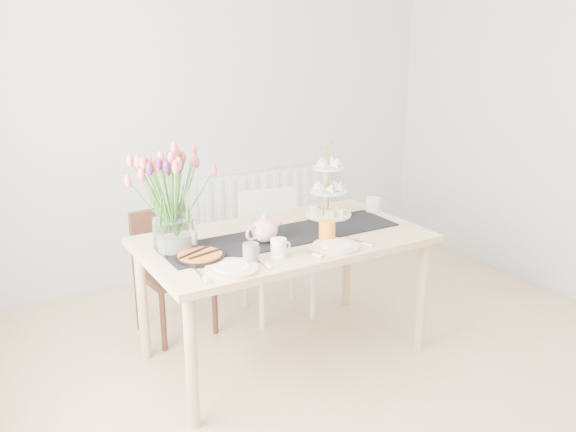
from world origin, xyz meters
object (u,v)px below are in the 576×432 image
plate_right (336,246)px  cake_stand (328,198)px  chair_brown (168,262)px  tulip_vase (172,185)px  radiator (268,207)px  mug_grey (251,253)px  chair_white (274,243)px  cream_jug (373,205)px  mug_white (279,248)px  tart_tin (200,257)px  mug_orange (327,230)px  plate_left (232,268)px  dining_table (284,249)px  teapot (265,230)px

plate_right → cake_stand: bearing=60.4°
chair_brown → tulip_vase: (-0.15, -0.59, 0.66)m
radiator → mug_grey: (-1.04, -1.72, 0.35)m
chair_white → cream_jug: 0.73m
mug_white → radiator: bearing=58.4°
tulip_vase → tart_tin: size_ratio=2.60×
tart_tin → mug_grey: (0.21, -0.16, 0.03)m
mug_orange → plate_right: mug_orange is taller
radiator → chair_brown: bearing=-145.8°
mug_orange → plate_left: mug_orange is taller
radiator → plate_right: (-0.54, -1.76, 0.31)m
dining_table → mug_white: 0.34m
chair_white → tulip_vase: bearing=-142.0°
radiator → mug_white: bearing=-117.0°
dining_table → cream_jug: size_ratio=17.07×
plate_left → radiator: bearing=56.5°
teapot → mug_white: 0.23m
cream_jug → plate_right: cream_jug is taller
plate_right → mug_grey: bearing=175.2°
cream_jug → plate_left: cream_jug is taller
teapot → plate_right: 0.40m
mug_white → mug_grey: bearing=172.0°
mug_white → plate_right: mug_white is taller
radiator → plate_right: plate_right is taller
cream_jug → mug_grey: size_ratio=0.96×
teapot → mug_white: teapot is taller
teapot → cream_jug: size_ratio=2.50×
chair_brown → mug_orange: 1.12m
cake_stand → mug_white: cake_stand is taller
cake_stand → cream_jug: cake_stand is taller
mug_grey → plate_left: 0.14m
cake_stand → cream_jug: size_ratio=4.59×
mug_orange → chair_white: bearing=24.2°
cake_stand → mug_orange: size_ratio=3.90×
cream_jug → plate_right: (-0.58, -0.42, -0.04)m
dining_table → teapot: size_ratio=6.83×
chair_brown → cake_stand: 1.10m
chair_brown → plate_left: size_ratio=2.99×
mug_orange → chair_brown: bearing=67.1°
radiator → plate_right: 1.87m
radiator → tart_tin: 2.01m
teapot → mug_white: size_ratio=2.39×
cake_stand → mug_white: 0.76m
chair_white → plate_right: (-0.10, -0.88, 0.28)m
cake_stand → mug_white: (-0.61, -0.45, -0.07)m
cake_stand → mug_orange: 0.43m
teapot → mug_orange: bearing=-29.3°
chair_brown → dining_table: bearing=-62.9°
plate_left → tart_tin: bearing=111.7°
dining_table → mug_orange: mug_orange is taller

